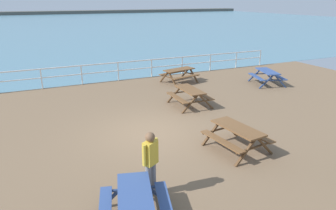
{
  "coord_description": "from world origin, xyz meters",
  "views": [
    {
      "loc": [
        -3.67,
        -9.47,
        4.55
      ],
      "look_at": [
        0.86,
        0.38,
        0.8
      ],
      "focal_mm": 33.02,
      "sensor_mm": 36.0,
      "label": 1
    }
  ],
  "objects": [
    {
      "name": "sea_band",
      "position": [
        0.0,
        52.75,
        0.0
      ],
      "size": [
        142.0,
        90.0,
        0.01
      ],
      "primitive_type": "cube",
      "color": "teal",
      "rests_on": "ground"
    },
    {
      "name": "visitor",
      "position": [
        -1.35,
        -3.45,
        0.95
      ],
      "size": [
        0.47,
        0.36,
        1.66
      ],
      "rotation": [
        0.0,
        0.0,
        2.1
      ],
      "color": "slate",
      "rests_on": "ground"
    },
    {
      "name": "picnic_table_seaward",
      "position": [
        -2.06,
        -4.39,
        0.58
      ],
      "size": [
        1.93,
        2.13,
        0.8
      ],
      "rotation": [
        0.0,
        0.0,
        1.3
      ],
      "color": "#334C84",
      "rests_on": "ground"
    },
    {
      "name": "picnic_table_corner",
      "position": [
        2.67,
        2.02,
        0.58
      ],
      "size": [
        1.58,
        1.84,
        0.8
      ],
      "rotation": [
        0.0,
        0.0,
        1.55
      ],
      "color": "brown",
      "rests_on": "ground"
    },
    {
      "name": "picnic_table_far_right",
      "position": [
        1.98,
        -2.36,
        0.58
      ],
      "size": [
        1.72,
        1.96,
        0.8
      ],
      "rotation": [
        0.0,
        0.0,
        1.68
      ],
      "color": "brown",
      "rests_on": "ground"
    },
    {
      "name": "seaward_railing",
      "position": [
        -0.0,
        7.75,
        0.76
      ],
      "size": [
        23.07,
        0.07,
        1.08
      ],
      "color": "white",
      "rests_on": "ground"
    },
    {
      "name": "picnic_table_near_left",
      "position": [
        4.05,
        5.84,
        0.58
      ],
      "size": [
        2.1,
        1.88,
        0.8
      ],
      "rotation": [
        0.0,
        0.0,
        0.23
      ],
      "color": "brown",
      "rests_on": "ground"
    },
    {
      "name": "ground_plane",
      "position": [
        0.0,
        0.0,
        -0.1
      ],
      "size": [
        30.0,
        24.0,
        0.2
      ],
      "primitive_type": "cube",
      "color": "brown"
    },
    {
      "name": "picnic_table_far_left",
      "position": [
        8.31,
        3.42,
        0.58
      ],
      "size": [
        1.96,
        2.16,
        0.8
      ],
      "rotation": [
        0.0,
        0.0,
        1.27
      ],
      "color": "#334C84",
      "rests_on": "ground"
    },
    {
      "name": "distant_shoreline",
      "position": [
        0.0,
        95.75,
        0.0
      ],
      "size": [
        142.0,
        6.0,
        1.8
      ],
      "primitive_type": "cube",
      "color": "#4C4C47",
      "rests_on": "ground"
    }
  ]
}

